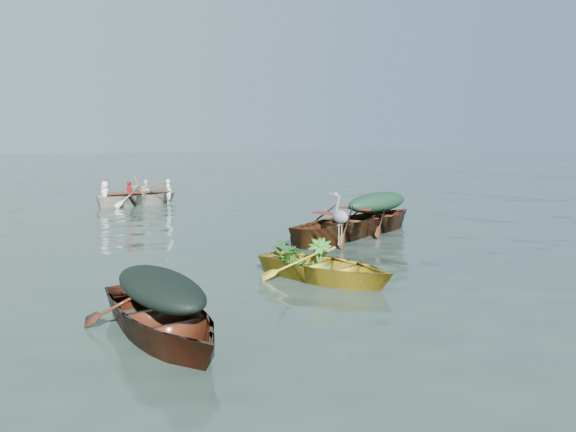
% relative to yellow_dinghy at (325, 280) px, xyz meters
% --- Properties ---
extents(ground, '(140.00, 140.00, 0.00)m').
position_rel_yellow_dinghy_xyz_m(ground, '(2.21, 0.26, 0.00)').
color(ground, '#31453B').
rests_on(ground, ground).
extents(yellow_dinghy, '(2.61, 3.52, 0.87)m').
position_rel_yellow_dinghy_xyz_m(yellow_dinghy, '(0.00, 0.00, 0.00)').
color(yellow_dinghy, yellow).
rests_on(yellow_dinghy, ground).
extents(dark_covered_boat, '(1.82, 3.92, 0.95)m').
position_rel_yellow_dinghy_xyz_m(dark_covered_boat, '(-3.26, -1.42, 0.00)').
color(dark_covered_boat, '#431E0F').
rests_on(dark_covered_boat, ground).
extents(green_tarp_boat, '(4.62, 2.87, 1.03)m').
position_rel_yellow_dinghy_xyz_m(green_tarp_boat, '(3.87, 3.68, 0.00)').
color(green_tarp_boat, '#492011').
rests_on(green_tarp_boat, ground).
extents(open_wooden_boat, '(4.87, 3.14, 1.11)m').
position_rel_yellow_dinghy_xyz_m(open_wooden_boat, '(2.41, 3.12, 0.00)').
color(open_wooden_boat, '#5B2F16').
rests_on(open_wooden_boat, ground).
extents(rowed_boat, '(4.08, 1.51, 0.94)m').
position_rel_yellow_dinghy_xyz_m(rowed_boat, '(-0.42, 12.06, 0.00)').
color(rowed_boat, beige).
rests_on(rowed_boat, ground).
extents(dark_tarp_cover, '(1.00, 2.16, 0.40)m').
position_rel_yellow_dinghy_xyz_m(dark_tarp_cover, '(-3.26, -1.42, 0.68)').
color(dark_tarp_cover, black).
rests_on(dark_tarp_cover, dark_covered_boat).
extents(green_tarp_cover, '(2.54, 1.58, 0.52)m').
position_rel_yellow_dinghy_xyz_m(green_tarp_cover, '(3.87, 3.68, 0.78)').
color(green_tarp_cover, '#153520').
rests_on(green_tarp_cover, green_tarp_boat).
extents(thwart_benches, '(2.49, 1.70, 0.04)m').
position_rel_yellow_dinghy_xyz_m(thwart_benches, '(2.41, 3.12, 0.57)').
color(thwart_benches, '#541C13').
rests_on(thwart_benches, open_wooden_boat).
extents(heron, '(0.42, 0.48, 0.92)m').
position_rel_yellow_dinghy_xyz_m(heron, '(0.48, 0.27, 0.90)').
color(heron, gray).
rests_on(heron, yellow_dinghy).
extents(dinghy_weeds, '(1.01, 1.11, 0.60)m').
position_rel_yellow_dinghy_xyz_m(dinghy_weeds, '(-0.20, 0.51, 0.74)').
color(dinghy_weeds, '#2F701D').
rests_on(dinghy_weeds, yellow_dinghy).
extents(rowers, '(2.87, 1.29, 0.76)m').
position_rel_yellow_dinghy_xyz_m(rowers, '(-0.42, 12.06, 0.85)').
color(rowers, white).
rests_on(rowers, rowed_boat).
extents(oars, '(0.80, 2.64, 0.06)m').
position_rel_yellow_dinghy_xyz_m(oars, '(-0.42, 12.06, 0.50)').
color(oars, olive).
rests_on(oars, rowed_boat).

